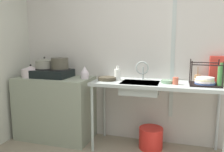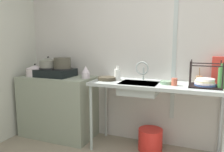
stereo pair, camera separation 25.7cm
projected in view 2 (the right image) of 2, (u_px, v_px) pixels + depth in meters
wall_back at (180, 50)px, 2.80m from camera, size 5.27×0.10×2.52m
wall_metal_strip at (175, 40)px, 2.76m from camera, size 0.05×0.01×2.02m
counter_concrete at (58, 106)px, 3.23m from camera, size 1.05×0.55×0.88m
counter_sink at (155, 89)px, 2.66m from camera, size 1.58×0.55×0.88m
stove at (56, 72)px, 3.17m from camera, size 0.53×0.39×0.12m
pot_on_left_burner at (48, 63)px, 3.19m from camera, size 0.25×0.25×0.16m
pot_on_right_burner at (62, 63)px, 3.10m from camera, size 0.23×0.23×0.15m
pot_beside_stove at (35, 71)px, 3.20m from camera, size 0.25×0.25×0.18m
percolator at (86, 72)px, 3.00m from camera, size 0.11×0.11×0.17m
sink_basin at (139, 88)px, 2.69m from camera, size 0.45×0.36×0.14m
faucet at (142, 69)px, 2.79m from camera, size 0.17×0.09×0.25m
frying_pan at (107, 79)px, 2.86m from camera, size 0.23×0.23×0.04m
dish_rack at (205, 83)px, 2.44m from camera, size 0.33×0.33×0.29m
cup_by_rack at (174, 82)px, 2.51m from camera, size 0.07×0.07×0.08m
small_bowl_on_drainboard at (167, 83)px, 2.60m from camera, size 0.15×0.15×0.04m
bottle_by_sink at (117, 74)px, 2.86m from camera, size 0.08×0.08×0.19m
bottle_by_rack at (222, 78)px, 2.33m from camera, size 0.07×0.07×0.27m
cereal_box at (220, 70)px, 2.57m from camera, size 0.18×0.07×0.32m
utensil_jar at (199, 79)px, 2.67m from camera, size 0.08×0.08×0.19m
bucket_on_floor at (150, 140)px, 2.82m from camera, size 0.30×0.30×0.27m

